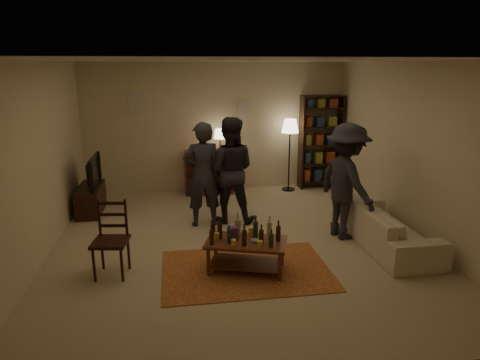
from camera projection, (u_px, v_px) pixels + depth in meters
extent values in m
plane|color=#C6B793|center=(237.00, 243.00, 6.56)|extent=(6.00, 6.00, 0.00)
plane|color=beige|center=(216.00, 127.00, 9.06)|extent=(5.50, 0.00, 5.50)
plane|color=beige|center=(37.00, 163.00, 5.79)|extent=(0.00, 6.00, 6.00)
plane|color=beige|center=(413.00, 151.00, 6.61)|extent=(0.00, 6.00, 6.00)
plane|color=beige|center=(294.00, 236.00, 3.34)|extent=(5.50, 0.00, 5.50)
plane|color=white|center=(237.00, 60.00, 5.85)|extent=(6.00, 6.00, 0.00)
cube|color=beige|center=(137.00, 102.00, 8.66)|extent=(0.35, 0.03, 0.45)
cube|color=beige|center=(244.00, 111.00, 9.04)|extent=(0.30, 0.03, 0.40)
cube|color=maroon|center=(246.00, 270.00, 5.68)|extent=(2.20, 1.50, 0.01)
cube|color=brown|center=(246.00, 242.00, 5.57)|extent=(1.16, 0.86, 0.04)
cube|color=brown|center=(246.00, 263.00, 5.65)|extent=(1.03, 0.73, 0.02)
cylinder|color=brown|center=(208.00, 262.00, 5.48)|extent=(0.05, 0.05, 0.38)
cylinder|color=brown|center=(280.00, 267.00, 5.35)|extent=(0.05, 0.05, 0.38)
cylinder|color=brown|center=(216.00, 248.00, 5.91)|extent=(0.05, 0.05, 0.38)
cylinder|color=brown|center=(282.00, 252.00, 5.77)|extent=(0.05, 0.05, 0.38)
cylinder|color=gold|center=(217.00, 237.00, 5.58)|extent=(0.07, 0.07, 0.10)
cylinder|color=gold|center=(234.00, 243.00, 5.39)|extent=(0.07, 0.07, 0.09)
cylinder|color=gold|center=(251.00, 231.00, 5.74)|extent=(0.07, 0.07, 0.11)
cylinder|color=gold|center=(260.00, 244.00, 5.35)|extent=(0.07, 0.07, 0.09)
cube|color=#683084|center=(233.00, 233.00, 5.59)|extent=(0.14, 0.09, 0.18)
cylinder|color=gray|center=(255.00, 241.00, 5.53)|extent=(0.12, 0.12, 0.03)
cube|color=black|center=(110.00, 242.00, 5.44)|extent=(0.49, 0.49, 0.04)
cylinder|color=black|center=(94.00, 265.00, 5.33)|extent=(0.04, 0.04, 0.45)
cylinder|color=black|center=(122.00, 265.00, 5.34)|extent=(0.04, 0.04, 0.45)
cylinder|color=black|center=(102.00, 253.00, 5.67)|extent=(0.04, 0.04, 0.45)
cylinder|color=black|center=(129.00, 253.00, 5.67)|extent=(0.04, 0.04, 0.45)
cube|color=black|center=(112.00, 217.00, 5.54)|extent=(0.35, 0.08, 0.51)
cube|color=black|center=(91.00, 199.00, 7.84)|extent=(0.40, 1.00, 0.50)
imported|color=black|center=(89.00, 171.00, 7.70)|extent=(0.13, 0.97, 0.56)
cube|color=maroon|center=(209.00, 172.00, 9.00)|extent=(1.00, 0.48, 0.90)
cube|color=black|center=(210.00, 186.00, 8.82)|extent=(0.92, 0.02, 0.22)
cube|color=black|center=(210.00, 174.00, 8.75)|extent=(0.92, 0.02, 0.22)
cube|color=black|center=(209.00, 161.00, 8.69)|extent=(0.92, 0.02, 0.22)
cylinder|color=black|center=(220.00, 150.00, 8.91)|extent=(0.12, 0.12, 0.04)
cylinder|color=black|center=(220.00, 144.00, 8.88)|extent=(0.02, 0.02, 0.22)
cone|color=#FFE5B2|center=(220.00, 134.00, 8.83)|extent=(0.26, 0.26, 0.20)
cube|color=black|center=(301.00, 143.00, 9.22)|extent=(0.04, 0.34, 2.00)
cube|color=black|center=(339.00, 142.00, 9.34)|extent=(0.04, 0.34, 2.00)
cube|color=black|center=(319.00, 180.00, 9.50)|extent=(0.90, 0.34, 0.03)
cube|color=black|center=(319.00, 163.00, 9.40)|extent=(0.90, 0.34, 0.03)
cube|color=black|center=(320.00, 145.00, 9.29)|extent=(0.90, 0.34, 0.03)
cube|color=black|center=(321.00, 127.00, 9.19)|extent=(0.90, 0.34, 0.03)
cube|color=black|center=(322.00, 108.00, 9.08)|extent=(0.90, 0.34, 0.03)
cube|color=black|center=(323.00, 96.00, 9.02)|extent=(0.90, 0.34, 0.03)
cube|color=#9A4021|center=(306.00, 175.00, 9.42)|extent=(0.12, 0.22, 0.26)
cube|color=navy|center=(317.00, 174.00, 9.46)|extent=(0.15, 0.22, 0.26)
cube|color=olive|center=(328.00, 174.00, 9.50)|extent=(0.18, 0.22, 0.26)
cube|color=navy|center=(307.00, 157.00, 9.32)|extent=(0.12, 0.22, 0.24)
cube|color=olive|center=(318.00, 157.00, 9.36)|extent=(0.15, 0.22, 0.24)
cube|color=#9A4021|center=(329.00, 157.00, 9.40)|extent=(0.18, 0.22, 0.24)
cube|color=olive|center=(307.00, 140.00, 9.22)|extent=(0.12, 0.22, 0.22)
cube|color=#9A4021|center=(318.00, 139.00, 9.25)|extent=(0.15, 0.22, 0.22)
cube|color=navy|center=(330.00, 139.00, 9.29)|extent=(0.18, 0.22, 0.22)
cube|color=#9A4021|center=(308.00, 122.00, 9.11)|extent=(0.12, 0.22, 0.20)
cube|color=navy|center=(319.00, 121.00, 9.15)|extent=(0.15, 0.22, 0.20)
cube|color=olive|center=(331.00, 121.00, 9.19)|extent=(0.18, 0.22, 0.20)
cube|color=navy|center=(309.00, 103.00, 9.01)|extent=(0.12, 0.22, 0.18)
cube|color=olive|center=(320.00, 103.00, 9.05)|extent=(0.15, 0.22, 0.18)
cube|color=#9A4021|center=(332.00, 103.00, 9.09)|extent=(0.18, 0.22, 0.18)
cylinder|color=black|center=(288.00, 189.00, 9.31)|extent=(0.28, 0.28, 0.03)
cylinder|color=black|center=(289.00, 160.00, 9.13)|extent=(0.03, 0.03, 1.36)
cone|color=#FFE5B2|center=(290.00, 126.00, 8.94)|extent=(0.36, 0.36, 0.28)
imported|color=beige|center=(386.00, 226.00, 6.42)|extent=(0.81, 2.08, 0.61)
imported|color=#27282F|center=(203.00, 175.00, 7.07)|extent=(0.68, 0.48, 1.76)
imported|color=#222429|center=(230.00, 170.00, 7.25)|extent=(1.02, 0.88, 1.81)
imported|color=#26272E|center=(346.00, 182.00, 6.57)|extent=(0.95, 1.30, 1.80)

